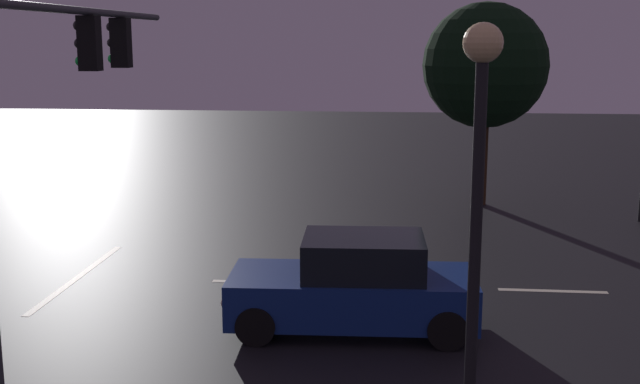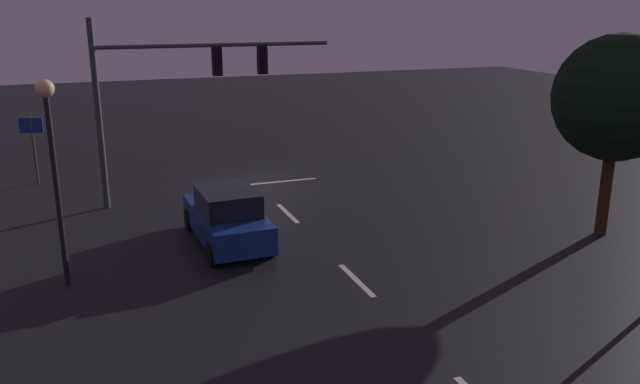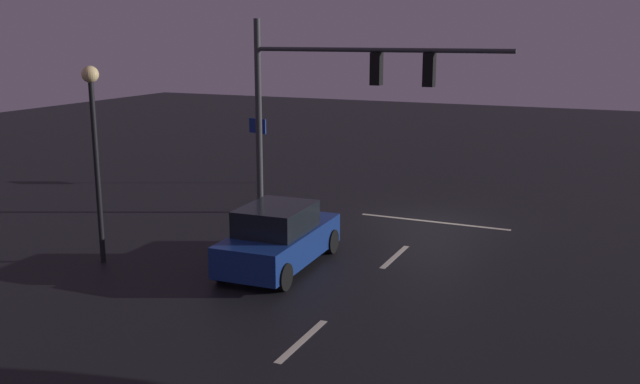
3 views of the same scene
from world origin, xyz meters
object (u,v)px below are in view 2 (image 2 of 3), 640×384
Objects in this scene: car_approaching at (227,217)px; street_lamp_right_kerb at (52,146)px; route_sign at (32,136)px; traffic_signal_assembly at (177,80)px; tree_left_near at (617,98)px.

car_approaching is 5.61m from street_lamp_right_kerb.
car_approaching is 1.62× the size of route_sign.
traffic_signal_assembly reaches higher than tree_left_near.
traffic_signal_assembly is 14.34m from tree_left_near.
traffic_signal_assembly reaches higher than car_approaching.
street_lamp_right_kerb is at bearing 96.22° from route_sign.
route_sign is (5.74, -9.26, 1.17)m from car_approaching.
car_approaching is 10.95m from route_sign.
street_lamp_right_kerb is at bearing 19.20° from car_approaching.
route_sign is (5.19, -4.31, -2.43)m from traffic_signal_assembly.
traffic_signal_assembly is 1.91× the size of car_approaching.
tree_left_near is at bearing 173.68° from street_lamp_right_kerb.
street_lamp_right_kerb is at bearing 58.48° from traffic_signal_assembly.
street_lamp_right_kerb is at bearing -6.32° from tree_left_near.
traffic_signal_assembly reaches higher than street_lamp_right_kerb.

